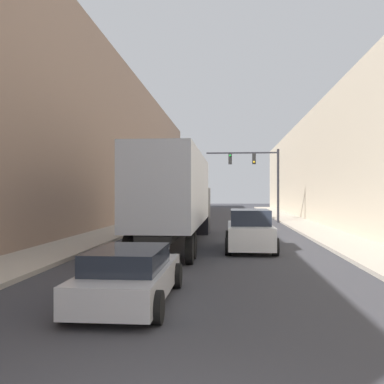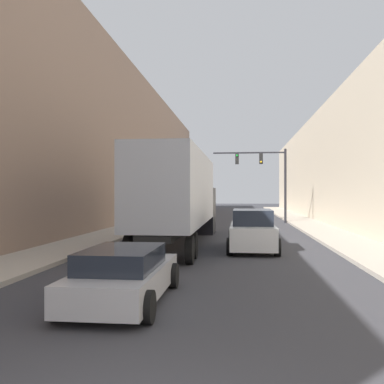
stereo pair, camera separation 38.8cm
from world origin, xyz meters
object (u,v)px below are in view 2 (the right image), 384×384
Objects in this scene: semi_truck at (181,195)px; sedan_car at (124,275)px; traffic_signal_gantry at (268,172)px; suv_car at (252,231)px.

semi_truck is 3.23× the size of sedan_car.
semi_truck is 16.89m from traffic_signal_gantry.
semi_truck reaches higher than sedan_car.
semi_truck is at bearing 151.52° from suv_car.
sedan_car is 9.72m from suv_car.
suv_car is 18.21m from traffic_signal_gantry.
sedan_car is 0.71× the size of traffic_signal_gantry.
semi_truck is 11.16m from sedan_car.
sedan_car is at bearing -108.71° from suv_car.
traffic_signal_gantry is at bearing 79.70° from sedan_car.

